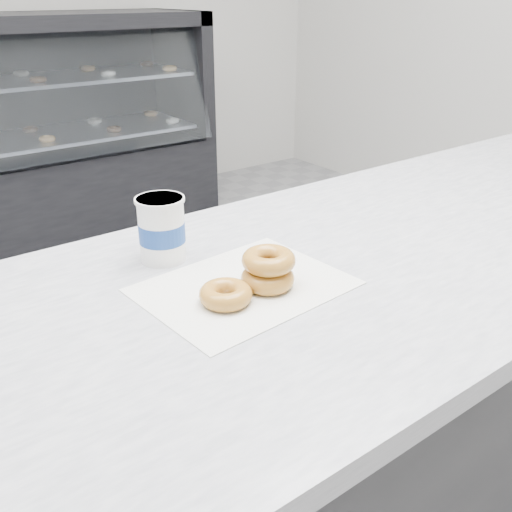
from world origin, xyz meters
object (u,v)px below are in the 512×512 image
at_px(counter, 342,430).
at_px(coffee_cup, 162,229).
at_px(donut_stack, 268,269).
at_px(donut_single, 226,294).
at_px(display_case, 5,158).

distance_m(counter, coffee_cup, 0.63).
xyz_separation_m(donut_stack, coffee_cup, (-0.09, 0.21, 0.03)).
bearing_deg(donut_single, counter, 2.33).
bearing_deg(display_case, donut_stack, -94.73).
relative_size(counter, coffee_cup, 24.98).
distance_m(donut_single, donut_stack, 0.09).
bearing_deg(donut_stack, donut_single, -177.52).
xyz_separation_m(counter, coffee_cup, (-0.31, 0.20, 0.51)).
relative_size(display_case, donut_single, 27.41).
relative_size(display_case, coffee_cup, 19.59).
height_order(counter, coffee_cup, coffee_cup).
relative_size(donut_stack, coffee_cup, 0.90).
distance_m(counter, display_case, 2.72).
bearing_deg(coffee_cup, donut_stack, -56.46).
xyz_separation_m(display_case, coffee_cup, (-0.31, -2.52, 0.47)).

